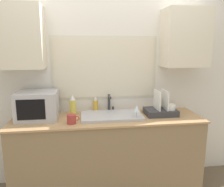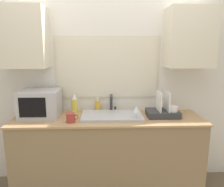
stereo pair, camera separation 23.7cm
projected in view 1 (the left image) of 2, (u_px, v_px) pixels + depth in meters
The scene contains 10 objects.
countertop at pixel (108, 154), 2.54m from camera, with size 2.12×0.60×0.89m.
wall_back at pixel (105, 71), 2.63m from camera, with size 6.00×0.38×2.60m.
sink_basin at pixel (112, 116), 2.47m from camera, with size 0.68×0.39×0.03m.
faucet at pixel (110, 102), 2.65m from camera, with size 0.08×0.14×0.22m.
microwave at pixel (38, 105), 2.39m from camera, with size 0.43×0.36×0.30m.
dish_rack at pixel (161, 110), 2.54m from camera, with size 0.36×0.26×0.29m.
spray_bottle at pixel (73, 105), 2.53m from camera, with size 0.07×0.07×0.24m.
soap_bottle at pixel (96, 106), 2.65m from camera, with size 0.06×0.06×0.18m.
mug_near_sink at pixel (72, 119), 2.25m from camera, with size 0.13×0.09×0.10m.
wine_glass at pixel (137, 109), 2.35m from camera, with size 0.07×0.07×0.16m.
Camera 1 is at (-0.28, -2.05, 1.65)m, focal length 35.00 mm.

